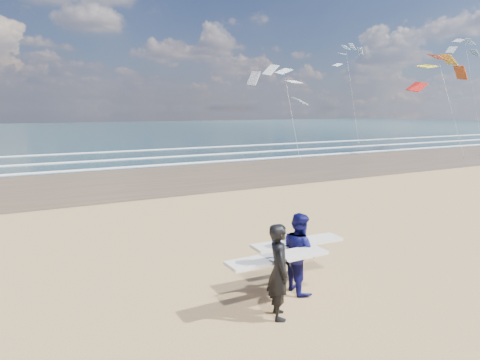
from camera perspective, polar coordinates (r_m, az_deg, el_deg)
wet_sand_strip at (r=35.22m, az=17.52°, el=2.55°), size 220.00×12.00×0.01m
ocean at (r=82.38m, az=-10.54°, el=6.61°), size 220.00×100.00×0.02m
foam_breakers at (r=42.82m, az=7.82°, el=4.14°), size 220.00×11.70×0.05m
surfer_near at (r=8.47m, az=5.22°, el=-11.79°), size 2.20×1.02×1.88m
surfer_far at (r=9.67m, az=7.92°, el=-9.45°), size 2.22×1.13×1.78m
kite_0 at (r=41.66m, az=25.71°, el=11.13°), size 6.99×4.87×9.81m
kite_1 at (r=37.59m, az=6.52°, el=10.73°), size 6.23×4.78×8.46m
kite_2 at (r=59.45m, az=28.48°, el=11.52°), size 5.42×4.70×13.48m
kite_5 at (r=53.91m, az=14.61°, el=11.80°), size 4.84×4.63×12.29m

